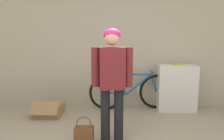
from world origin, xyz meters
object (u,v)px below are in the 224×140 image
(person, at_px, (112,75))
(bicycle, at_px, (132,91))
(cardboard_box, at_px, (48,109))
(banana, at_px, (179,64))
(handbag, at_px, (84,134))

(person, relative_size, bicycle, 0.92)
(person, distance_m, cardboard_box, 1.78)
(person, relative_size, banana, 4.97)
(cardboard_box, bearing_deg, banana, 8.68)
(person, bearing_deg, banana, 38.88)
(bicycle, relative_size, cardboard_box, 3.18)
(bicycle, relative_size, handbag, 4.61)
(handbag, distance_m, cardboard_box, 1.34)
(person, height_order, handbag, person)
(person, distance_m, handbag, 0.91)
(bicycle, xyz_separation_m, cardboard_box, (-1.58, -0.41, -0.26))
(bicycle, bearing_deg, banana, -8.01)
(banana, distance_m, handbag, 2.32)
(bicycle, distance_m, handbag, 1.64)
(banana, xyz_separation_m, cardboard_box, (-2.49, -0.38, -0.82))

